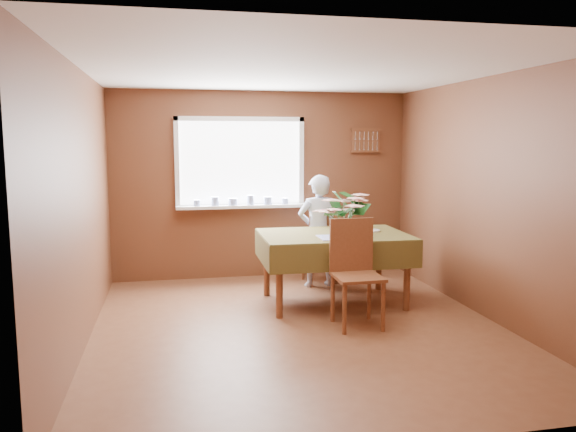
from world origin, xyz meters
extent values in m
plane|color=brown|center=(0.00, 0.00, 0.00)|extent=(4.50, 4.50, 0.00)
plane|color=white|center=(0.00, 0.00, 2.50)|extent=(4.50, 4.50, 0.00)
plane|color=brown|center=(0.00, 2.25, 1.25)|extent=(4.00, 0.00, 4.00)
plane|color=brown|center=(0.00, -2.25, 1.25)|extent=(4.00, 0.00, 4.00)
plane|color=brown|center=(-2.00, 0.00, 1.25)|extent=(0.00, 4.50, 4.50)
plane|color=brown|center=(2.00, 0.00, 1.25)|extent=(0.00, 4.50, 4.50)
cube|color=white|center=(-0.30, 2.23, 1.55)|extent=(1.60, 0.01, 1.10)
cube|color=white|center=(-0.30, 2.22, 2.13)|extent=(1.72, 0.06, 0.06)
cube|color=white|center=(-0.30, 2.22, 0.97)|extent=(1.72, 0.06, 0.06)
cube|color=white|center=(-1.13, 2.22, 1.55)|extent=(0.06, 0.06, 1.22)
cube|color=white|center=(0.53, 2.22, 1.55)|extent=(0.06, 0.06, 1.22)
cube|color=white|center=(-0.30, 2.15, 0.98)|extent=(1.72, 0.20, 0.04)
cylinder|color=white|center=(-0.89, 2.13, 1.04)|extent=(0.09, 0.09, 0.08)
cylinder|color=white|center=(-0.65, 2.13, 1.06)|extent=(0.11, 0.11, 0.12)
cylinder|color=white|center=(-0.42, 2.13, 1.05)|extent=(0.12, 0.12, 0.09)
cylinder|color=white|center=(-0.18, 2.13, 1.06)|extent=(0.10, 0.10, 0.13)
cylinder|color=white|center=(0.05, 2.13, 1.05)|extent=(0.11, 0.11, 0.10)
cylinder|color=white|center=(0.29, 2.13, 1.04)|extent=(0.09, 0.09, 0.08)
cube|color=brown|center=(1.45, 2.23, 1.85)|extent=(0.40, 0.03, 0.30)
cube|color=brown|center=(1.45, 2.21, 2.00)|extent=(0.44, 0.04, 0.03)
cube|color=brown|center=(1.45, 2.21, 1.70)|extent=(0.44, 0.04, 0.03)
cylinder|color=brown|center=(-0.13, 0.36, 0.37)|extent=(0.07, 0.07, 0.75)
cylinder|color=brown|center=(1.28, 0.34, 0.37)|extent=(0.07, 0.07, 0.75)
cylinder|color=brown|center=(-0.12, 1.24, 0.37)|extent=(0.07, 0.07, 0.75)
cylinder|color=brown|center=(1.29, 1.22, 0.37)|extent=(0.07, 0.07, 0.75)
cube|color=brown|center=(0.58, 0.79, 0.77)|extent=(1.60, 1.08, 0.04)
cube|color=#433A18|center=(0.58, 0.79, 0.79)|extent=(1.66, 1.14, 0.01)
cube|color=#433A18|center=(0.57, 0.23, 0.64)|extent=(1.64, 0.04, 0.29)
cube|color=#433A18|center=(0.59, 1.35, 0.64)|extent=(1.64, 0.04, 0.29)
cube|color=#433A18|center=(-0.24, 0.80, 0.64)|extent=(0.03, 1.12, 0.29)
cube|color=#433A18|center=(1.40, 0.78, 0.64)|extent=(0.03, 1.12, 0.29)
cube|color=#507FE3|center=(0.58, 0.53, 0.81)|extent=(0.48, 0.36, 0.01)
cylinder|color=brown|center=(0.83, 1.94, 0.22)|extent=(0.04, 0.04, 0.43)
cylinder|color=brown|center=(0.49, 1.91, 0.22)|extent=(0.04, 0.04, 0.43)
cylinder|color=brown|center=(0.86, 1.59, 0.22)|extent=(0.04, 0.04, 0.43)
cylinder|color=brown|center=(0.51, 1.57, 0.22)|extent=(0.04, 0.04, 0.43)
cube|color=brown|center=(0.67, 1.75, 0.45)|extent=(0.43, 0.43, 0.03)
cube|color=brown|center=(0.68, 1.57, 0.70)|extent=(0.40, 0.06, 0.48)
cylinder|color=brown|center=(0.38, -0.26, 0.25)|extent=(0.04, 0.04, 0.49)
cylinder|color=brown|center=(0.78, -0.26, 0.25)|extent=(0.04, 0.04, 0.49)
cylinder|color=brown|center=(0.38, 0.13, 0.25)|extent=(0.04, 0.04, 0.49)
cylinder|color=brown|center=(0.77, 0.13, 0.25)|extent=(0.04, 0.04, 0.49)
cube|color=brown|center=(0.58, -0.07, 0.51)|extent=(0.46, 0.46, 0.03)
cube|color=brown|center=(0.58, 0.15, 0.79)|extent=(0.46, 0.03, 0.54)
imported|color=white|center=(0.59, 1.55, 0.71)|extent=(0.54, 0.37, 1.42)
cylinder|color=white|center=(0.63, 0.53, 0.87)|extent=(0.11, 0.11, 0.14)
cylinder|color=#33662D|center=(0.63, 0.53, 0.98)|extent=(0.06, 0.06, 0.10)
cylinder|color=white|center=(1.04, 0.88, 0.81)|extent=(0.24, 0.24, 0.01)
cube|color=silver|center=(0.74, 0.50, 0.81)|extent=(0.11, 0.22, 0.00)
camera|label=1|loc=(-1.20, -5.23, 1.84)|focal=35.00mm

